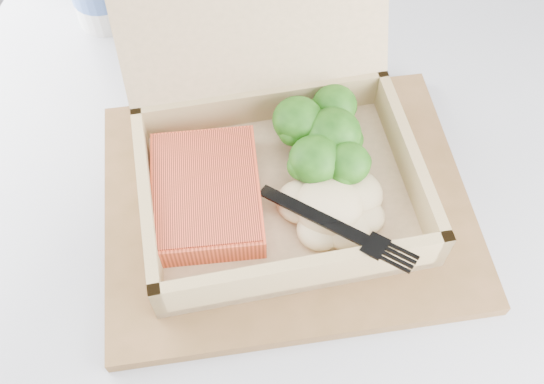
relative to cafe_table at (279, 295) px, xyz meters
The scene contains 8 objects.
cafe_table is the anchor object (origin of this frame).
serving_tray 0.19m from the cafe_table, 93.11° to the left, with size 0.33×0.27×0.01m, color brown.
takeout_container 0.26m from the cafe_table, 126.19° to the left, with size 0.37×0.37×0.22m.
salmon_fillet 0.23m from the cafe_table, 155.49° to the right, with size 0.09×0.12×0.03m, color #E8542D.
broccoli_pile 0.24m from the cafe_table, 78.07° to the left, with size 0.12×0.12×0.04m, color #327A1B, non-canonical shape.
mashed_potatoes 0.23m from the cafe_table, 13.86° to the left, with size 0.10×0.08×0.03m, color tan.
plastic_fork 0.24m from the cafe_table, 29.79° to the right, with size 0.15×0.04×0.02m.
receipt 0.26m from the cafe_table, 94.87° to the left, with size 0.07×0.14×0.00m, color white.
Camera 1 is at (-0.46, 0.19, 1.21)m, focal length 40.00 mm.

